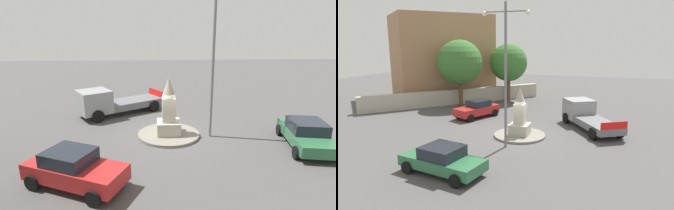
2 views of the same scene
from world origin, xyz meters
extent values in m
plane|color=#4F4C4C|center=(0.00, 0.00, 0.00)|extent=(80.00, 80.00, 0.00)
cylinder|color=gray|center=(0.00, 0.00, 0.08)|extent=(3.60, 3.60, 0.15)
cube|color=#B2AA99|center=(0.00, 0.00, 0.52)|extent=(1.34, 1.34, 0.74)
cube|color=#B2AA99|center=(0.00, 0.00, 1.60)|extent=(0.74, 0.74, 1.41)
cone|color=#B2AA99|center=(0.00, 0.00, 2.87)|extent=(0.82, 0.82, 1.14)
cylinder|color=slate|center=(-0.22, -2.39, 4.38)|extent=(0.16, 0.16, 8.77)
cylinder|color=slate|center=(-0.89, -2.39, 8.20)|extent=(1.33, 0.08, 0.08)
cylinder|color=slate|center=(0.45, -2.39, 8.20)|extent=(1.33, 0.08, 0.08)
sphere|color=#F2EACC|center=(-1.55, -2.39, 8.10)|extent=(0.28, 0.28, 0.28)
sphere|color=#F2EACC|center=(1.11, -2.39, 8.10)|extent=(0.28, 0.28, 0.28)
cube|color=#2D6B42|center=(-1.95, -7.09, 0.60)|extent=(4.62, 2.58, 0.55)
cube|color=#1E232D|center=(-1.93, -7.10, 1.15)|extent=(2.15, 1.98, 0.57)
cylinder|color=black|center=(-0.28, -6.48, 0.32)|extent=(0.67, 0.33, 0.64)
cylinder|color=black|center=(-0.62, -8.27, 0.32)|extent=(0.67, 0.33, 0.64)
cylinder|color=black|center=(-3.28, -5.92, 0.32)|extent=(0.67, 0.33, 0.64)
cylinder|color=black|center=(-3.62, -7.70, 0.32)|extent=(0.67, 0.33, 0.64)
cube|color=#B22323|center=(-5.05, 3.96, 0.65)|extent=(3.17, 4.33, 0.65)
cube|color=#1E232D|center=(-4.95, 4.18, 1.24)|extent=(2.11, 2.22, 0.53)
cylinder|color=black|center=(-4.88, 2.34, 0.32)|extent=(0.46, 0.67, 0.64)
cylinder|color=black|center=(-6.39, 3.03, 0.32)|extent=(0.46, 0.67, 0.64)
cylinder|color=black|center=(-3.72, 4.89, 0.32)|extent=(0.46, 0.67, 0.64)
cylinder|color=black|center=(-5.23, 5.57, 0.32)|extent=(0.46, 0.67, 0.64)
cube|color=gray|center=(3.54, 4.93, 1.19)|extent=(2.79, 2.79, 1.55)
cube|color=slate|center=(5.15, 2.34, 0.66)|extent=(3.85, 4.50, 0.48)
cube|color=red|center=(6.20, 0.65, 1.15)|extent=(1.67, 1.07, 0.50)
cylinder|color=black|center=(2.60, 4.54, 0.42)|extent=(0.68, 0.86, 0.84)
cylinder|color=black|center=(4.30, 5.60, 0.42)|extent=(0.68, 0.86, 0.84)
cylinder|color=black|center=(4.91, 0.81, 0.42)|extent=(0.68, 0.86, 0.84)
cylinder|color=black|center=(6.62, 1.88, 0.42)|extent=(0.68, 0.86, 0.84)
cube|color=#B2AA99|center=(-9.37, 8.71, 0.78)|extent=(13.81, 14.78, 1.55)
cube|color=#A87A56|center=(-13.49, 12.54, 4.78)|extent=(13.23, 13.35, 9.55)
cylinder|color=brown|center=(-4.84, 12.12, 1.42)|extent=(0.40, 0.40, 2.83)
sphere|color=#386B2D|center=(-4.84, 12.12, 4.27)|extent=(4.12, 4.12, 4.12)
cylinder|color=brown|center=(-8.66, 8.01, 1.44)|extent=(0.42, 0.42, 2.88)
sphere|color=#386B2D|center=(-8.66, 8.01, 4.46)|extent=(4.53, 4.53, 4.53)
camera|label=1|loc=(-14.68, 0.91, 6.01)|focal=28.84mm
camera|label=2|loc=(5.62, -19.42, 6.48)|focal=32.15mm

